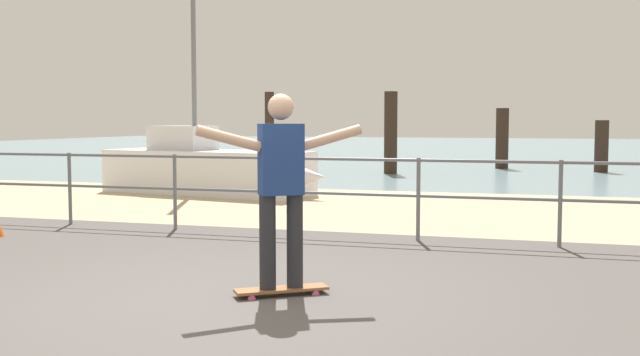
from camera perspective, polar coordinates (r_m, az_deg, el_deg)
The scene contains 11 objects.
ground_plane at distance 5.47m, azimuth -11.17°, elevation -11.74°, with size 24.00×10.00×0.04m, color #514C49.
beach_strip at distance 12.96m, azimuth 5.79°, elevation -2.34°, with size 24.00×6.00×0.04m, color tan.
sea_surface at distance 40.73m, azimuth 13.51°, elevation 2.13°, with size 72.00×50.00×0.04m, color #75939E.
railing_fence at distance 9.80m, azimuth -2.25°, elevation -0.36°, with size 13.47×0.05×1.05m.
sailboat at distance 15.47m, azimuth -8.09°, elevation 0.67°, with size 5.07×2.20×5.17m.
skateboard at distance 6.50m, azimuth -2.94°, elevation -8.45°, with size 0.77×0.63×0.08m.
skateboarder at distance 6.36m, azimuth -2.97°, elevation -0.07°, with size 1.23×0.91×1.65m.
groyne_post_0 at distance 20.02m, azimuth -3.85°, elevation 3.29°, with size 0.25×0.25×2.27m, color #332319.
groyne_post_1 at distance 21.18m, azimuth 5.38°, elevation 3.41°, with size 0.37×0.37×2.32m, color #332319.
groyne_post_2 at distance 24.04m, azimuth 13.63°, elevation 2.91°, with size 0.39×0.39×1.89m, color #332319.
groyne_post_3 at distance 23.21m, azimuth 20.55°, elevation 2.25°, with size 0.39×0.39×1.52m, color #332319.
Camera 1 is at (2.50, -5.62, 1.51)m, focal length 42.24 mm.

